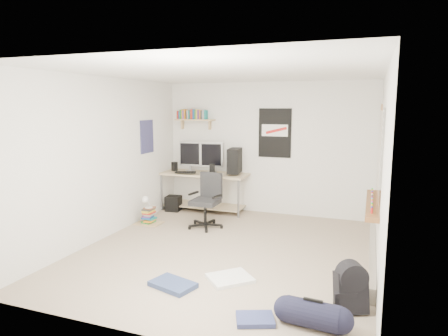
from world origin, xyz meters
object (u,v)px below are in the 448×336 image
(backpack, at_px, (351,292))
(duffel_bag, at_px, (313,313))
(office_chair, at_px, (205,199))
(book_stack, at_px, (149,215))
(desk, at_px, (205,192))

(backpack, distance_m, duffel_bag, 0.55)
(office_chair, bearing_deg, book_stack, -162.44)
(desk, height_order, duffel_bag, desk)
(backpack, bearing_deg, book_stack, 126.88)
(office_chair, height_order, duffel_bag, office_chair)
(book_stack, bearing_deg, backpack, -28.81)
(backpack, distance_m, book_stack, 3.99)
(book_stack, bearing_deg, desk, 64.82)
(desk, distance_m, duffel_bag, 4.44)
(desk, height_order, office_chair, office_chair)
(backpack, xyz_separation_m, duffel_bag, (-0.32, -0.44, -0.06))
(office_chair, bearing_deg, duffel_bag, -39.70)
(office_chair, distance_m, duffel_bag, 3.33)
(backpack, bearing_deg, duffel_bag, -149.65)
(desk, height_order, backpack, desk)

